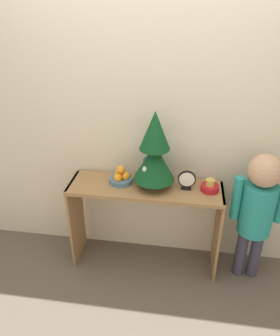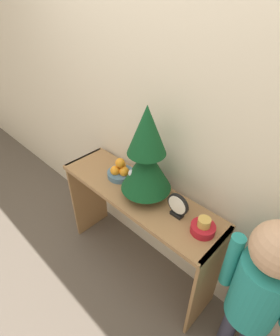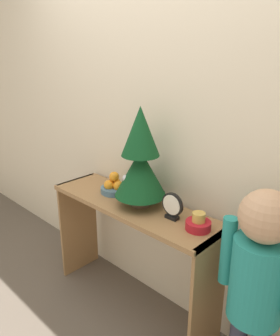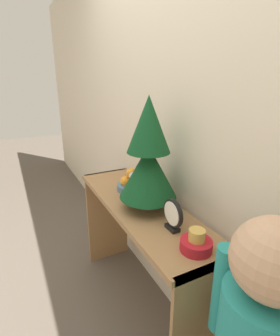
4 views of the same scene
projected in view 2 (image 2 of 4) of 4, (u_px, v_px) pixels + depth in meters
name	position (u px, v px, depth m)	size (l,w,h in m)	color
ground_plane	(122.00, 277.00, 2.08)	(12.00, 12.00, 0.00)	brown
back_wall	(163.00, 115.00, 1.59)	(7.00, 0.05, 2.50)	beige
console_table	(137.00, 211.00, 1.84)	(1.22, 0.37, 0.78)	olive
mini_tree	(146.00, 157.00, 1.53)	(0.32, 0.32, 0.62)	#4C3828
fruit_bowl	(120.00, 171.00, 1.84)	(0.19, 0.19, 0.15)	#476B84
singing_bowl	(203.00, 227.00, 1.44)	(0.14, 0.14, 0.10)	#AD1923
desk_clock	(178.00, 206.00, 1.51)	(0.14, 0.04, 0.16)	black
child_figure	(260.00, 287.00, 1.27)	(0.40, 0.26, 1.13)	#38384C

